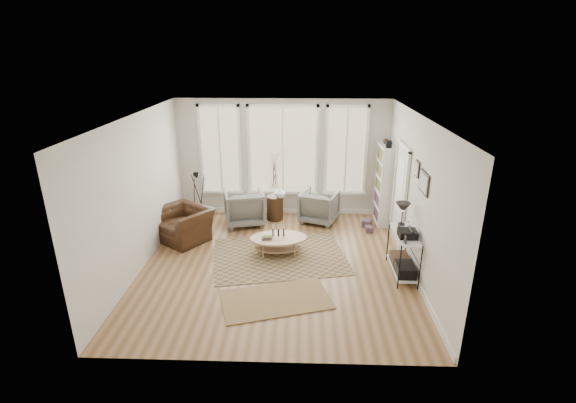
{
  "coord_description": "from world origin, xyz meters",
  "views": [
    {
      "loc": [
        0.47,
        -7.31,
        4.04
      ],
      "look_at": [
        0.2,
        0.6,
        1.1
      ],
      "focal_mm": 26.0,
      "sensor_mm": 36.0,
      "label": 1
    }
  ],
  "objects_px": {
    "side_table": "(275,188)",
    "low_shelf": "(403,249)",
    "armchair_right": "(319,206)",
    "bookcase": "(384,185)",
    "coffee_table": "(278,241)",
    "accent_chair": "(183,224)",
    "armchair_left": "(244,207)"
  },
  "relations": [
    {
      "from": "low_shelf",
      "to": "armchair_right",
      "type": "distance_m",
      "value": 2.89
    },
    {
      "from": "coffee_table",
      "to": "armchair_right",
      "type": "height_order",
      "value": "armchair_right"
    },
    {
      "from": "armchair_left",
      "to": "accent_chair",
      "type": "bearing_deg",
      "value": 22.79
    },
    {
      "from": "armchair_left",
      "to": "armchair_right",
      "type": "relative_size",
      "value": 1.08
    },
    {
      "from": "bookcase",
      "to": "armchair_right",
      "type": "height_order",
      "value": "bookcase"
    },
    {
      "from": "side_table",
      "to": "accent_chair",
      "type": "bearing_deg",
      "value": -148.05
    },
    {
      "from": "low_shelf",
      "to": "coffee_table",
      "type": "bearing_deg",
      "value": 162.78
    },
    {
      "from": "low_shelf",
      "to": "coffee_table",
      "type": "relative_size",
      "value": 1.05
    },
    {
      "from": "bookcase",
      "to": "side_table",
      "type": "height_order",
      "value": "bookcase"
    },
    {
      "from": "coffee_table",
      "to": "armchair_left",
      "type": "bearing_deg",
      "value": 120.16
    },
    {
      "from": "bookcase",
      "to": "coffee_table",
      "type": "xyz_separation_m",
      "value": [
        -2.44,
        -1.78,
        -0.67
      ]
    },
    {
      "from": "armchair_right",
      "to": "accent_chair",
      "type": "xyz_separation_m",
      "value": [
        -3.04,
        -1.12,
        -0.03
      ]
    },
    {
      "from": "bookcase",
      "to": "armchair_right",
      "type": "relative_size",
      "value": 2.4
    },
    {
      "from": "armchair_right",
      "to": "coffee_table",
      "type": "bearing_deg",
      "value": 82.33
    },
    {
      "from": "side_table",
      "to": "low_shelf",
      "type": "bearing_deg",
      "value": -45.21
    },
    {
      "from": "low_shelf",
      "to": "accent_chair",
      "type": "relative_size",
      "value": 1.17
    },
    {
      "from": "low_shelf",
      "to": "armchair_right",
      "type": "bearing_deg",
      "value": 120.67
    },
    {
      "from": "bookcase",
      "to": "armchair_right",
      "type": "distance_m",
      "value": 1.63
    },
    {
      "from": "low_shelf",
      "to": "armchair_left",
      "type": "relative_size",
      "value": 1.4
    },
    {
      "from": "armchair_left",
      "to": "bookcase",
      "type": "bearing_deg",
      "value": 169.9
    },
    {
      "from": "armchair_left",
      "to": "accent_chair",
      "type": "relative_size",
      "value": 0.83
    },
    {
      "from": "bookcase",
      "to": "accent_chair",
      "type": "distance_m",
      "value": 4.75
    },
    {
      "from": "bookcase",
      "to": "low_shelf",
      "type": "xyz_separation_m",
      "value": [
        -0.06,
        -2.52,
        -0.44
      ]
    },
    {
      "from": "accent_chair",
      "to": "coffee_table",
      "type": "bearing_deg",
      "value": 19.57
    },
    {
      "from": "low_shelf",
      "to": "accent_chair",
      "type": "bearing_deg",
      "value": 163.27
    },
    {
      "from": "bookcase",
      "to": "accent_chair",
      "type": "relative_size",
      "value": 1.84
    },
    {
      "from": "bookcase",
      "to": "coffee_table",
      "type": "distance_m",
      "value": 3.09
    },
    {
      "from": "coffee_table",
      "to": "low_shelf",
      "type": "bearing_deg",
      "value": -17.22
    },
    {
      "from": "low_shelf",
      "to": "armchair_left",
      "type": "xyz_separation_m",
      "value": [
        -3.28,
        2.28,
        -0.09
      ]
    },
    {
      "from": "bookcase",
      "to": "coffee_table",
      "type": "bearing_deg",
      "value": -143.83
    },
    {
      "from": "bookcase",
      "to": "low_shelf",
      "type": "distance_m",
      "value": 2.56
    },
    {
      "from": "bookcase",
      "to": "coffee_table",
      "type": "relative_size",
      "value": 1.65
    }
  ]
}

